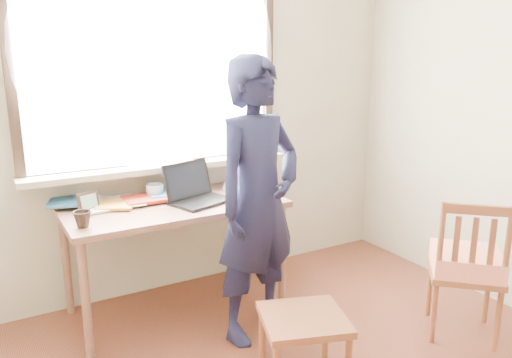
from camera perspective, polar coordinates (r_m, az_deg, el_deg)
room_shell at (r=2.00m, az=10.75°, el=12.69°), size 3.52×4.02×2.61m
desk at (r=3.29m, az=-9.32°, el=-4.04°), size 1.39×0.69×0.74m
laptop at (r=3.28m, az=-6.91°, el=-1.55°), size 0.44×0.40×0.25m
mug_white at (r=3.41m, az=-11.47°, el=-1.36°), size 0.17×0.17×0.09m
mug_dark at (r=2.93m, az=-19.21°, el=-4.37°), size 0.14×0.14×0.09m
mouse at (r=3.36m, az=-1.52°, el=-1.85°), size 0.08×0.06×0.03m
desk_clutter at (r=3.31m, az=-16.74°, el=-2.56°), size 0.85×0.54×0.05m
book_a at (r=3.34m, az=-18.29°, el=-2.73°), size 0.27×0.31×0.02m
book_b at (r=3.63m, az=-3.73°, el=-0.80°), size 0.25×0.27×0.02m
picture_frame at (r=3.22m, az=-18.64°, el=-2.57°), size 0.13×0.07×0.11m
work_chair at (r=2.60m, az=5.43°, el=-16.56°), size 0.51×0.50×0.42m
side_chair at (r=3.28m, az=22.88°, el=-8.93°), size 0.56×0.56×0.87m
person at (r=2.92m, az=0.23°, el=-2.62°), size 0.70×0.54×1.68m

